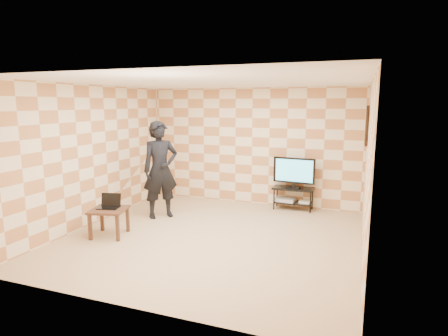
{
  "coord_description": "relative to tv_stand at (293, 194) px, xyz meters",
  "views": [
    {
      "loc": [
        2.38,
        -5.89,
        2.35
      ],
      "look_at": [
        0.0,
        0.6,
        1.15
      ],
      "focal_mm": 30.0,
      "sensor_mm": 36.0,
      "label": 1
    }
  ],
  "objects": [
    {
      "name": "floor",
      "position": [
        -1.04,
        -2.26,
        -0.36
      ],
      "size": [
        5.0,
        5.0,
        0.0
      ],
      "primitive_type": "plane",
      "color": "tan",
      "rests_on": "ground"
    },
    {
      "name": "ceiling",
      "position": [
        -1.04,
        -2.26,
        2.34
      ],
      "size": [
        5.0,
        5.0,
        0.02
      ],
      "primitive_type": "cube",
      "color": "white",
      "rests_on": "wall_back"
    },
    {
      "name": "person",
      "position": [
        -2.49,
        -1.5,
        0.64
      ],
      "size": [
        0.85,
        0.86,
        2.0
      ],
      "primitive_type": "imported",
      "rotation": [
        0.0,
        0.0,
        0.8
      ],
      "color": "black",
      "rests_on": "floor"
    },
    {
      "name": "side_table",
      "position": [
        -2.79,
        -2.83,
        0.05
      ],
      "size": [
        0.72,
        0.72,
        0.5
      ],
      "color": "#391D13",
      "rests_on": "floor"
    },
    {
      "name": "wall_right",
      "position": [
        1.46,
        -2.26,
        0.99
      ],
      "size": [
        0.02,
        5.0,
        2.7
      ],
      "primitive_type": "cube",
      "color": "beige",
      "rests_on": "ground"
    },
    {
      "name": "wall_art",
      "position": [
        1.43,
        -0.71,
        1.59
      ],
      "size": [
        0.04,
        0.72,
        0.72
      ],
      "color": "black",
      "rests_on": "wall_right"
    },
    {
      "name": "dvd_player",
      "position": [
        -0.18,
        0.01,
        -0.16
      ],
      "size": [
        0.47,
        0.35,
        0.07
      ],
      "primitive_type": "cube",
      "rotation": [
        0.0,
        0.0,
        -0.09
      ],
      "color": "#AEAFB1",
      "rests_on": "tv_stand"
    },
    {
      "name": "laptop",
      "position": [
        -2.83,
        -2.75,
        0.19
      ],
      "size": [
        0.42,
        0.36,
        0.24
      ],
      "color": "black",
      "rests_on": "side_table"
    },
    {
      "name": "wall_back",
      "position": [
        -1.04,
        0.24,
        0.99
      ],
      "size": [
        5.0,
        0.02,
        2.7
      ],
      "primitive_type": "cube",
      "color": "beige",
      "rests_on": "ground"
    },
    {
      "name": "tv",
      "position": [
        0.0,
        -0.0,
        0.51
      ],
      "size": [
        0.93,
        0.2,
        0.67
      ],
      "color": "black",
      "rests_on": "tv_stand"
    },
    {
      "name": "tv_stand",
      "position": [
        0.0,
        0.0,
        0.0
      ],
      "size": [
        0.91,
        0.41,
        0.5
      ],
      "color": "black",
      "rests_on": "floor"
    },
    {
      "name": "wall_front",
      "position": [
        -1.04,
        -4.76,
        0.99
      ],
      "size": [
        5.0,
        0.02,
        2.7
      ],
      "primitive_type": "cube",
      "color": "beige",
      "rests_on": "ground"
    },
    {
      "name": "wall_left",
      "position": [
        -3.54,
        -2.26,
        0.99
      ],
      "size": [
        0.02,
        5.0,
        2.7
      ],
      "primitive_type": "cube",
      "color": "beige",
      "rests_on": "ground"
    },
    {
      "name": "game_console",
      "position": [
        0.25,
        -0.02,
        -0.17
      ],
      "size": [
        0.24,
        0.18,
        0.05
      ],
      "primitive_type": "cube",
      "rotation": [
        0.0,
        0.0,
        -0.05
      ],
      "color": "silver",
      "rests_on": "tv_stand"
    }
  ]
}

